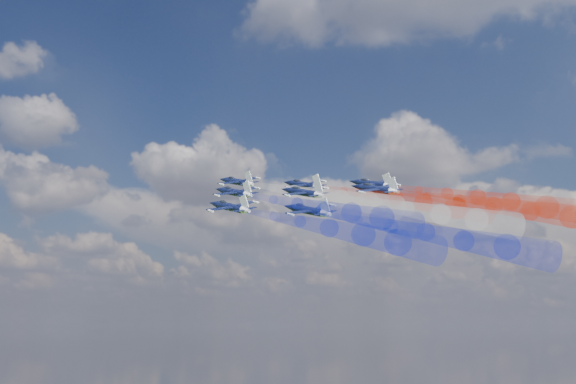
% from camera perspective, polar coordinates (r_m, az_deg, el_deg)
% --- Properties ---
extents(jet_lead, '(16.32, 15.07, 9.03)m').
position_cam_1_polar(jet_lead, '(151.28, -4.19, 0.84)').
color(jet_lead, black).
extents(trail_lead, '(37.78, 21.99, 15.11)m').
position_cam_1_polar(trail_lead, '(131.27, 2.38, -0.22)').
color(trail_lead, white).
extents(jet_inner_left, '(16.32, 15.07, 9.03)m').
position_cam_1_polar(jet_inner_left, '(137.30, -4.40, -0.03)').
color(jet_inner_left, black).
extents(trail_inner_left, '(37.78, 21.99, 15.11)m').
position_cam_1_polar(trail_inner_left, '(117.37, 2.92, -1.36)').
color(trail_inner_left, '#1724C9').
extents(jet_inner_right, '(16.32, 15.07, 9.03)m').
position_cam_1_polar(jet_inner_right, '(147.74, 1.28, 0.59)').
color(jet_inner_right, black).
extents(trail_inner_right, '(37.78, 21.99, 15.11)m').
position_cam_1_polar(trail_inner_right, '(129.52, 8.81, -0.53)').
color(trail_inner_right, red).
extents(jet_outer_left, '(16.32, 15.07, 9.03)m').
position_cam_1_polar(jet_outer_left, '(123.84, -4.76, -1.25)').
color(jet_outer_left, black).
extents(trail_outer_left, '(37.78, 21.99, 15.11)m').
position_cam_1_polar(trail_outer_left, '(104.01, 3.45, -2.98)').
color(trail_outer_left, '#1724C9').
extents(jet_center_third, '(16.32, 15.07, 9.03)m').
position_cam_1_polar(jet_center_third, '(132.86, 1.29, -0.04)').
color(jet_center_third, black).
extents(trail_center_third, '(37.78, 21.99, 15.11)m').
position_cam_1_polar(trail_center_third, '(114.82, 9.78, -1.40)').
color(trail_center_third, white).
extents(jet_outer_right, '(16.32, 15.07, 9.03)m').
position_cam_1_polar(jet_outer_right, '(144.69, 6.93, 0.66)').
color(jet_outer_right, black).
extents(trail_outer_right, '(37.78, 21.99, 15.11)m').
position_cam_1_polar(trail_outer_right, '(128.49, 15.33, -0.47)').
color(trail_outer_right, red).
extents(jet_rear_left, '(16.32, 15.07, 9.03)m').
position_cam_1_polar(jet_rear_left, '(121.05, 1.68, -1.52)').
color(jet_rear_left, black).
extents(trail_rear_left, '(37.78, 21.99, 15.11)m').
position_cam_1_polar(trail_rear_left, '(103.38, 11.21, -3.29)').
color(trail_rear_left, '#1724C9').
extents(jet_rear_right, '(16.32, 15.07, 9.03)m').
position_cam_1_polar(jet_rear_right, '(133.12, 7.24, 0.23)').
color(jet_rear_right, black).
extents(trail_rear_right, '(37.78, 21.99, 15.11)m').
position_cam_1_polar(trail_rear_right, '(117.20, 16.51, -1.06)').
color(trail_rear_right, red).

